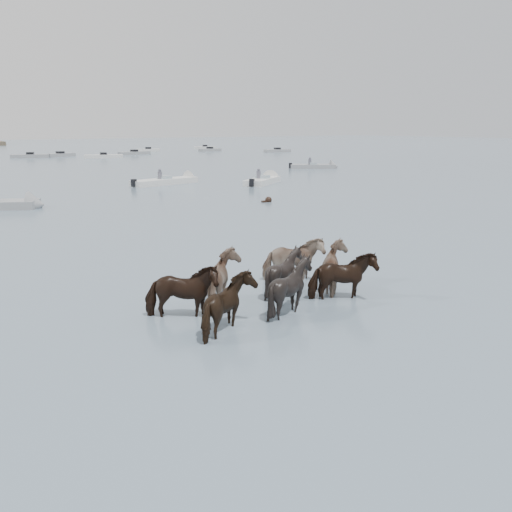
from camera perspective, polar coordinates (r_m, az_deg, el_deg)
ground at (r=14.69m, az=9.41°, el=-4.33°), size 400.00×400.00×0.00m
pony_herd at (r=13.66m, az=2.20°, el=-2.94°), size 6.80×4.18×1.63m
swimming_pony at (r=32.38m, az=1.36°, el=6.37°), size 0.72×0.44×0.44m
motorboat_b at (r=33.30m, az=-26.91°, el=5.25°), size 5.96×4.27×1.92m
motorboat_c at (r=43.63m, az=-9.50°, el=8.46°), size 6.65×2.90×1.92m
motorboat_d at (r=43.58m, az=1.10°, el=8.65°), size 5.33×4.42×1.92m
motorboat_e at (r=59.35m, az=7.21°, el=10.11°), size 5.63×4.22×1.92m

